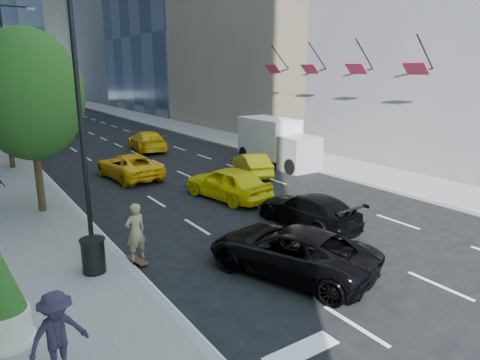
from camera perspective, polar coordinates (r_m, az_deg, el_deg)
ground at (r=15.20m, az=10.02°, el=-8.75°), size 160.00×160.00×0.00m
sidewalk_right at (r=45.00m, az=-7.37°, el=6.88°), size 4.00×120.00×0.15m
lamp_near at (r=14.41m, az=-20.29°, el=13.12°), size 2.13×0.22×10.00m
lamp_far at (r=32.17m, az=-28.25°, el=12.59°), size 2.13×0.22×10.00m
tree_near at (r=19.18m, az=-26.32°, el=10.13°), size 4.20×4.20×7.46m
tree_mid at (r=29.11m, az=-29.22°, el=11.47°), size 4.50×4.50×7.99m
facade_flags at (r=28.59m, az=12.34°, el=14.66°), size 1.85×13.30×2.05m
skateboarder at (r=13.80m, az=-13.72°, el=-7.24°), size 0.75×0.56×1.86m
black_sedan_lincoln at (r=12.99m, az=6.74°, el=-9.31°), size 4.05×5.67×1.43m
black_sedan_mercedes at (r=16.91m, az=9.06°, el=-3.91°), size 2.13×4.63×1.31m
taxi_a at (r=20.11m, az=-1.65°, el=-0.36°), size 2.67×4.89×1.58m
taxi_b at (r=24.75m, az=1.63°, el=2.13°), size 2.54×4.15×1.29m
taxi_c at (r=24.83m, az=-14.63°, el=1.81°), size 2.72×5.17×1.39m
taxi_d at (r=33.13m, az=-12.33°, el=5.13°), size 2.71×5.35×1.49m
city_bus at (r=40.01m, az=-24.21°, el=7.04°), size 6.67×11.92×3.26m
box_truck at (r=27.59m, az=4.89°, el=5.12°), size 2.28×6.09×2.90m
pedestrian_c at (r=9.31m, az=-23.13°, el=-18.49°), size 1.29×0.93×1.80m
trash_can at (r=13.40m, az=-18.96°, el=-9.60°), size 0.67×0.67×1.00m
planter_shrub at (r=10.68m, az=-29.12°, el=-13.32°), size 1.00×1.00×2.39m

